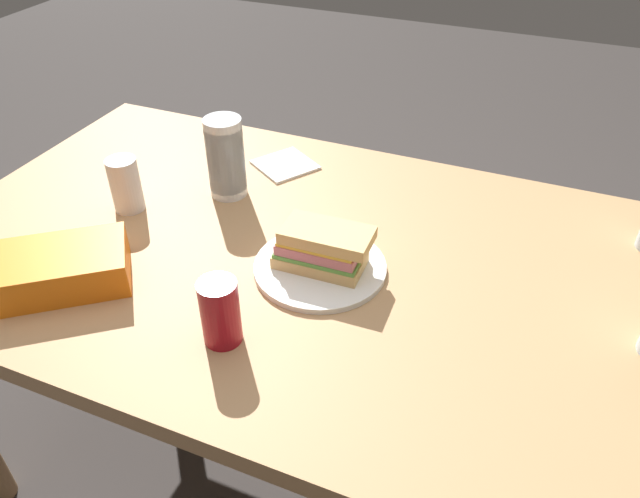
% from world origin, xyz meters
% --- Properties ---
extents(ground_plane, '(8.00, 8.00, 0.00)m').
position_xyz_m(ground_plane, '(0.00, 0.00, 0.00)').
color(ground_plane, '#383330').
extents(dining_table, '(1.72, 0.93, 0.73)m').
position_xyz_m(dining_table, '(0.00, 0.00, 0.65)').
color(dining_table, tan).
rests_on(dining_table, ground_plane).
extents(paper_plate, '(0.26, 0.26, 0.01)m').
position_xyz_m(paper_plate, '(-0.02, -0.04, 0.74)').
color(paper_plate, white).
rests_on(paper_plate, dining_table).
extents(sandwich, '(0.18, 0.10, 0.08)m').
position_xyz_m(sandwich, '(-0.02, -0.04, 0.79)').
color(sandwich, '#DBB26B').
rests_on(sandwich, paper_plate).
extents(soda_can_red, '(0.07, 0.07, 0.12)m').
position_xyz_m(soda_can_red, '(-0.10, -0.27, 0.79)').
color(soda_can_red, maroon).
rests_on(soda_can_red, dining_table).
extents(chip_bag, '(0.27, 0.26, 0.07)m').
position_xyz_m(chip_bag, '(-0.45, -0.26, 0.77)').
color(chip_bag, orange).
rests_on(chip_bag, dining_table).
extents(plastic_cup_stack, '(0.08, 0.08, 0.18)m').
position_xyz_m(plastic_cup_stack, '(-0.32, 0.14, 0.82)').
color(plastic_cup_stack, silver).
rests_on(plastic_cup_stack, dining_table).
extents(soda_can_silver, '(0.07, 0.07, 0.12)m').
position_xyz_m(soda_can_silver, '(-0.50, -0.00, 0.79)').
color(soda_can_silver, silver).
rests_on(soda_can_silver, dining_table).
extents(paper_napkin, '(0.18, 0.18, 0.01)m').
position_xyz_m(paper_napkin, '(-0.26, 0.31, 0.74)').
color(paper_napkin, white).
rests_on(paper_napkin, dining_table).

